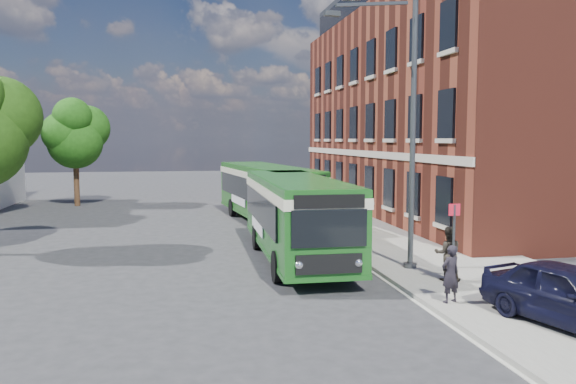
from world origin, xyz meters
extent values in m
plane|color=#2B2B2E|center=(0.00, 0.00, 0.00)|extent=(120.00, 120.00, 0.00)
cube|color=gray|center=(7.00, 8.00, 0.07)|extent=(6.00, 48.00, 0.15)
cube|color=beige|center=(3.95, 8.00, 0.01)|extent=(0.12, 48.00, 0.01)
cube|color=maroon|center=(14.00, 12.00, 6.00)|extent=(12.00, 26.00, 12.00)
cube|color=beige|center=(7.96, 12.00, 3.60)|extent=(0.12, 26.00, 0.35)
cylinder|color=#3E4143|center=(5.20, -2.00, 0.15)|extent=(0.44, 0.44, 0.30)
cylinder|color=#3E4143|center=(5.20, -2.00, 4.50)|extent=(0.18, 0.18, 9.00)
cube|color=#3E4143|center=(3.96, -1.40, 8.80)|extent=(2.58, 0.46, 0.37)
cube|color=#3E4143|center=(2.73, -0.92, 8.55)|extent=(0.55, 0.22, 0.16)
cylinder|color=#3E4143|center=(5.60, -4.20, 1.25)|extent=(0.08, 0.08, 2.50)
cube|color=red|center=(5.60, -4.20, 2.35)|extent=(0.35, 0.04, 0.35)
cube|color=#185619|center=(1.82, 0.57, 1.77)|extent=(2.64, 10.00, 2.45)
cube|color=#185619|center=(1.82, 0.57, 0.50)|extent=(2.69, 10.04, 0.14)
cube|color=black|center=(0.55, 0.89, 1.90)|extent=(0.20, 8.17, 1.10)
cube|color=black|center=(3.11, 0.85, 1.90)|extent=(0.20, 8.17, 1.10)
cube|color=#EBE6C1|center=(1.82, 0.57, 2.60)|extent=(2.71, 10.06, 0.32)
cube|color=#185619|center=(1.82, 0.57, 2.96)|extent=(2.54, 9.90, 0.12)
cube|color=black|center=(1.75, -4.44, 1.95)|extent=(2.15, 0.11, 1.05)
cube|color=black|center=(1.75, -4.45, 2.70)|extent=(2.00, 0.11, 0.38)
cube|color=black|center=(1.75, -4.45, 0.95)|extent=(1.90, 0.11, 0.55)
sphere|color=silver|center=(0.90, -4.42, 0.95)|extent=(0.26, 0.26, 0.26)
sphere|color=silver|center=(2.60, -4.45, 0.95)|extent=(0.26, 0.26, 0.26)
cube|color=black|center=(1.89, 5.58, 2.00)|extent=(2.00, 0.11, 0.90)
cube|color=white|center=(0.55, 1.59, 1.15)|extent=(0.09, 3.20, 0.45)
cylinder|color=black|center=(0.60, -2.60, 0.50)|extent=(0.29, 1.00, 1.00)
cylinder|color=black|center=(2.94, -2.63, 0.50)|extent=(0.29, 1.00, 1.00)
cylinder|color=black|center=(0.68, 2.77, 0.50)|extent=(0.29, 1.00, 1.00)
cylinder|color=black|center=(3.02, 2.73, 0.50)|extent=(0.29, 1.00, 1.00)
cube|color=#1A5516|center=(2.13, 9.78, 1.77)|extent=(3.92, 11.93, 2.45)
cube|color=#1A5516|center=(2.13, 9.78, 0.50)|extent=(3.96, 11.98, 0.14)
cube|color=black|center=(0.82, 9.92, 1.90)|extent=(1.29, 9.85, 1.10)
cube|color=black|center=(3.36, 10.24, 1.90)|extent=(1.29, 9.85, 1.10)
cube|color=beige|center=(2.13, 9.78, 2.60)|extent=(3.98, 12.00, 0.32)
cube|color=#1A5516|center=(2.13, 9.78, 2.96)|extent=(3.81, 11.82, 0.12)
cube|color=black|center=(2.85, 3.94, 1.95)|extent=(2.14, 0.34, 1.05)
cube|color=black|center=(2.85, 3.93, 2.70)|extent=(1.99, 0.32, 0.38)
cube|color=black|center=(2.85, 3.93, 0.95)|extent=(1.90, 0.31, 0.55)
sphere|color=silver|center=(2.01, 3.84, 0.95)|extent=(0.26, 0.26, 0.26)
sphere|color=silver|center=(3.69, 4.05, 0.95)|extent=(0.26, 0.26, 0.26)
cube|color=black|center=(1.41, 15.62, 2.00)|extent=(1.99, 0.32, 0.90)
cube|color=white|center=(0.73, 10.61, 1.15)|extent=(0.43, 3.18, 0.45)
cylinder|color=black|center=(1.47, 5.61, 0.50)|extent=(0.40, 1.03, 1.00)
cylinder|color=black|center=(3.79, 5.90, 0.50)|extent=(0.40, 1.03, 1.00)
cylinder|color=black|center=(0.59, 12.67, 0.50)|extent=(0.40, 1.03, 1.00)
cylinder|color=black|center=(2.92, 12.96, 0.50)|extent=(0.40, 1.03, 1.00)
imported|color=black|center=(6.43, -8.27, 0.88)|extent=(2.88, 4.59, 1.46)
imported|color=black|center=(4.60, -6.00, 0.91)|extent=(0.64, 0.51, 1.52)
imported|color=black|center=(5.61, -3.84, 0.97)|extent=(0.96, 0.86, 1.65)
sphere|color=#1D3F0D|center=(-9.09, 4.23, 5.28)|extent=(3.10, 3.10, 3.10)
cylinder|color=#3C2915|center=(-9.09, 19.72, 1.51)|extent=(0.36, 0.36, 3.03)
sphere|color=#19470F|center=(-9.09, 19.72, 4.27)|extent=(3.58, 3.58, 3.58)
sphere|color=#19470F|center=(-8.40, 20.27, 5.16)|extent=(3.03, 3.03, 3.03)
sphere|color=#19470F|center=(-9.71, 19.23, 4.82)|extent=(2.75, 2.75, 2.75)
sphere|color=#19470F|center=(-9.09, 19.03, 5.85)|extent=(2.48, 2.48, 2.48)
camera|label=1|loc=(-2.25, -19.30, 4.41)|focal=35.00mm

